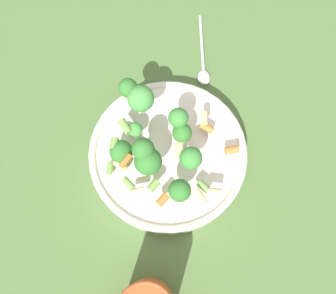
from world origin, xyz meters
The scene contains 4 objects.
ground_plane centered at (0.00, 0.00, 0.00)m, with size 3.00×3.00×0.00m, color #4C6B38.
bowl centered at (0.00, 0.00, 0.02)m, with size 0.29×0.29×0.05m.
pasta_salad centered at (0.02, -0.02, 0.10)m, with size 0.20×0.26×0.09m.
spoon centered at (-0.21, -0.09, 0.01)m, with size 0.14×0.13×0.01m.
Camera 1 is at (0.14, 0.13, 0.61)m, focal length 35.00 mm.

